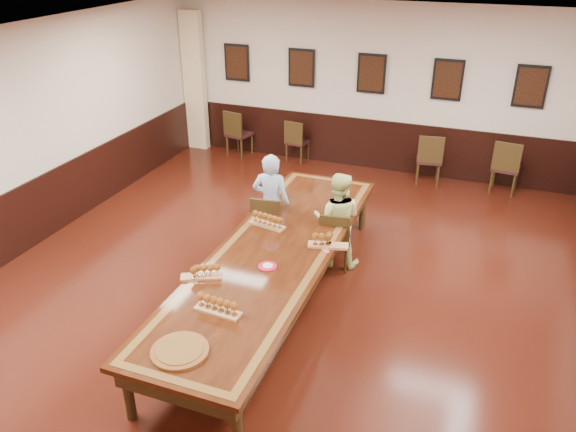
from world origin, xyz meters
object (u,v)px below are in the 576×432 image
at_px(spare_chair_b, 298,140).
at_px(spare_chair_c, 429,158).
at_px(chair_man, 270,223).
at_px(chair_woman, 336,239).
at_px(person_woman, 337,220).
at_px(spare_chair_a, 239,133).
at_px(carved_platter, 180,351).
at_px(spare_chair_d, 506,166).
at_px(person_man, 271,203).
at_px(conference_table, 274,261).

height_order(spare_chair_b, spare_chair_c, spare_chair_c).
bearing_deg(spare_chair_c, chair_man, 53.62).
relative_size(chair_woman, person_woman, 0.64).
bearing_deg(chair_woman, person_woman, -90.00).
bearing_deg(chair_woman, spare_chair_c, -111.33).
xyz_separation_m(spare_chair_a, carved_platter, (2.58, -6.77, 0.28)).
bearing_deg(spare_chair_d, spare_chair_a, 6.44).
bearing_deg(carved_platter, chair_woman, 79.08).
xyz_separation_m(chair_woman, spare_chair_c, (0.79, 3.54, 0.04)).
bearing_deg(spare_chair_b, person_woman, 124.58).
relative_size(spare_chair_d, person_man, 0.67).
bearing_deg(person_man, chair_man, 90.00).
bearing_deg(person_man, chair_woman, 164.29).
distance_m(chair_woman, carved_platter, 3.23).
bearing_deg(person_woman, carved_platter, 70.84).
height_order(chair_man, conference_table, chair_man).
relative_size(chair_man, spare_chair_d, 0.94).
relative_size(chair_woman, spare_chair_d, 0.89).
xyz_separation_m(chair_man, spare_chair_a, (-2.17, 3.56, 0.02)).
relative_size(spare_chair_c, carved_platter, 1.42).
relative_size(spare_chair_c, conference_table, 0.20).
distance_m(spare_chair_c, person_woman, 3.54).
bearing_deg(spare_chair_b, spare_chair_c, -177.05).
height_order(chair_man, spare_chair_b, chair_man).
height_order(spare_chair_b, carved_platter, spare_chair_b).
relative_size(chair_woman, spare_chair_b, 1.01).
bearing_deg(chair_man, spare_chair_b, -83.61).
xyz_separation_m(chair_man, spare_chair_b, (-0.89, 3.67, -0.03)).
bearing_deg(chair_woman, person_man, -17.24).
bearing_deg(carved_platter, chair_man, 97.35).
distance_m(spare_chair_a, spare_chair_c, 3.98).
bearing_deg(person_man, spare_chair_b, -83.44).
bearing_deg(spare_chair_c, conference_table, 65.66).
xyz_separation_m(chair_woman, carved_platter, (-0.61, -3.15, 0.32)).
xyz_separation_m(person_man, person_woman, (1.02, -0.06, -0.06)).
relative_size(chair_woman, spare_chair_a, 0.91).
distance_m(spare_chair_c, spare_chair_d, 1.37).
relative_size(spare_chair_c, person_man, 0.65).
relative_size(spare_chair_a, carved_platter, 1.42).
relative_size(chair_man, conference_table, 0.19).
xyz_separation_m(chair_woman, spare_chair_d, (2.15, 3.58, 0.06)).
bearing_deg(spare_chair_b, spare_chair_a, 11.94).
relative_size(spare_chair_b, person_man, 0.58).
height_order(chair_woman, spare_chair_c, spare_chair_c).
xyz_separation_m(spare_chair_c, spare_chair_d, (1.37, 0.05, 0.01)).
bearing_deg(carved_platter, conference_table, 86.69).
xyz_separation_m(chair_woman, spare_chair_a, (-3.19, 3.62, 0.04)).
xyz_separation_m(spare_chair_c, conference_table, (-1.28, -4.63, 0.12)).
height_order(person_man, carved_platter, person_man).
height_order(person_woman, conference_table, person_woman).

